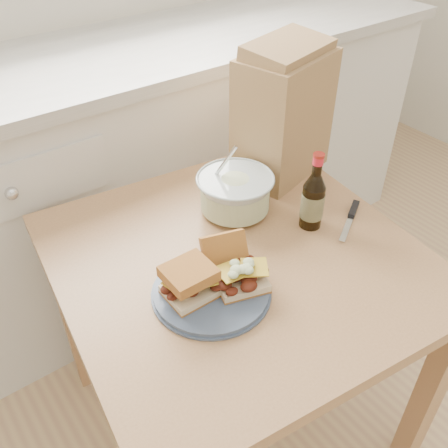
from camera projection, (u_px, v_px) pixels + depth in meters
cabinet_run at (135, 171)px, 1.90m from camera, size 2.50×0.64×0.94m
dining_table at (238, 285)px, 1.26m from camera, size 0.92×0.92×0.69m
plate at (211, 291)px, 1.09m from camera, size 0.25×0.25×0.02m
sandwich_left at (189, 281)px, 1.05m from camera, size 0.10×0.09×0.07m
sandwich_right at (235, 268)px, 1.09m from camera, size 0.13×0.17×0.09m
coleslaw_bowl at (235, 195)px, 1.30m from camera, size 0.20×0.20×0.20m
beer_bottle at (313, 200)px, 1.24m from camera, size 0.06×0.06×0.21m
knife at (352, 214)px, 1.31m from camera, size 0.16×0.10×0.01m
paper_bag at (283, 116)px, 1.39m from camera, size 0.30×0.24×0.35m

